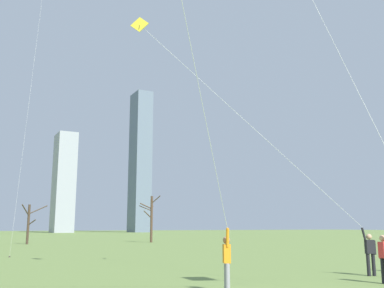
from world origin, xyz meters
TOP-DOWN VIEW (x-y plane):
  - kite_flyer_midfield_left_yellow at (6.25, 4.90)m, footprint 8.81×4.91m
  - kite_flyer_midfield_center_teal at (-1.49, 1.97)m, footprint 6.56×6.59m
  - bare_tree_right_of_center at (13.34, 42.61)m, footprint 2.14×2.65m
  - bare_tree_center at (-0.75, 43.51)m, footprint 2.94×1.52m
  - skyline_tall_tower at (45.49, 132.30)m, footprint 5.55×8.40m
  - skyline_slender_spire at (20.53, 134.19)m, footprint 5.92×9.57m

SIDE VIEW (x-z plane):
  - kite_flyer_midfield_left_yellow at x=6.25m, z-range -3.56..7.51m
  - bare_tree_center at x=-0.75m, z-range 0.26..4.56m
  - kite_flyer_midfield_center_teal at x=-1.49m, z-range -2.77..8.92m
  - bare_tree_right_of_center at x=13.34m, z-range 0.26..5.92m
  - skyline_slender_spire at x=20.53m, z-range 0.00..31.40m
  - skyline_tall_tower at x=45.49m, z-range 0.00..48.13m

